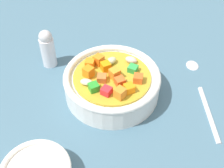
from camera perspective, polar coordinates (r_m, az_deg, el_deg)
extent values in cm
cube|color=#42667A|center=(57.21, 0.00, -2.42)|extent=(140.00, 140.00, 2.00)
cylinder|color=white|center=(55.02, 0.00, -0.30)|extent=(17.51, 17.51, 4.04)
torus|color=white|center=(53.34, 0.00, 1.52)|extent=(17.73, 17.73, 1.28)
cylinder|color=gold|center=(53.47, 0.00, 1.37)|extent=(14.12, 14.12, 0.40)
cube|color=green|center=(54.11, 4.04, 2.98)|extent=(1.79, 1.79, 1.12)
ellipsoid|color=beige|center=(55.49, -0.19, 4.47)|extent=(1.94, 2.52, 1.25)
cube|color=orange|center=(52.70, 0.71, 2.25)|extent=(2.07, 2.07, 1.84)
cube|color=orange|center=(55.40, -2.59, 4.68)|extent=(1.78, 1.78, 1.77)
cube|color=orange|center=(50.26, 3.31, -0.83)|extent=(2.20, 2.20, 1.40)
cube|color=#D65A21|center=(52.13, 5.06, 1.08)|extent=(2.09, 2.09, 1.35)
cube|color=orange|center=(52.16, -1.98, 1.15)|extent=(2.17, 2.17, 1.16)
ellipsoid|color=beige|center=(51.74, -4.94, 0.38)|extent=(2.60, 2.13, 0.98)
cube|color=orange|center=(51.35, 1.52, 0.48)|extent=(2.20, 2.20, 1.40)
cube|color=green|center=(50.52, -3.54, -0.61)|extent=(2.20, 2.20, 1.32)
cube|color=red|center=(49.87, -1.08, -1.34)|extent=(1.68, 1.68, 1.26)
cube|color=orange|center=(49.15, 1.56, -1.75)|extent=(1.81, 1.81, 1.82)
cube|color=orange|center=(52.95, -4.57, 2.35)|extent=(1.78, 1.78, 1.87)
cube|color=orange|center=(54.85, -4.40, 3.86)|extent=(2.10, 2.10, 1.44)
ellipsoid|color=beige|center=(55.92, 3.68, 4.67)|extent=(2.43, 1.76, 1.16)
cube|color=orange|center=(54.02, -1.22, 3.39)|extent=(2.20, 2.20, 1.65)
cylinder|color=silver|center=(55.51, 18.25, -5.22)|extent=(8.01, 10.94, 0.88)
ellipsoid|color=silver|center=(64.09, 15.30, 3.75)|extent=(3.88, 4.01, 0.93)
cylinder|color=silver|center=(61.94, -12.16, 6.06)|extent=(2.94, 2.94, 6.35)
sphere|color=silver|center=(59.66, -12.72, 8.92)|extent=(2.64, 2.64, 2.64)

